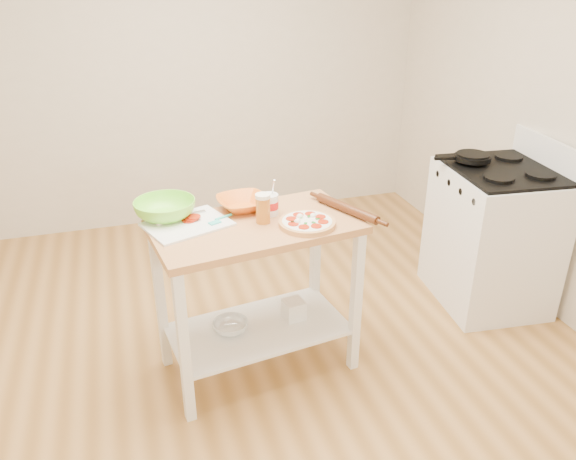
% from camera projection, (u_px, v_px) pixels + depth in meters
% --- Properties ---
extents(room_shell, '(4.04, 4.54, 2.74)m').
position_uv_depth(room_shell, '(253.00, 140.00, 2.62)').
color(room_shell, '#AF7C40').
rests_on(room_shell, ground).
extents(prep_island, '(1.11, 0.71, 0.90)m').
position_uv_depth(prep_island, '(257.00, 268.00, 2.97)').
color(prep_island, '#BE834E').
rests_on(prep_island, ground).
extents(gas_stove, '(0.71, 0.80, 1.11)m').
position_uv_depth(gas_stove, '(492.00, 235.00, 3.70)').
color(gas_stove, silver).
rests_on(gas_stove, ground).
extents(skillet, '(0.36, 0.23, 0.03)m').
position_uv_depth(skillet, '(471.00, 158.00, 3.58)').
color(skillet, black).
rests_on(skillet, gas_stove).
extents(pizza, '(0.29, 0.29, 0.05)m').
position_uv_depth(pizza, '(307.00, 222.00, 2.83)').
color(pizza, '#E6A662').
rests_on(pizza, prep_island).
extents(cutting_board, '(0.48, 0.42, 0.04)m').
position_uv_depth(cutting_board, '(186.00, 224.00, 2.83)').
color(cutting_board, white).
rests_on(cutting_board, prep_island).
extents(spatula, '(0.14, 0.10, 0.01)m').
position_uv_depth(spatula, '(219.00, 220.00, 2.86)').
color(spatula, '#39D6CC').
rests_on(spatula, cutting_board).
extents(knife, '(0.27, 0.09, 0.01)m').
position_uv_depth(knife, '(174.00, 217.00, 2.88)').
color(knife, silver).
rests_on(knife, cutting_board).
extents(orange_bowl, '(0.30, 0.30, 0.07)m').
position_uv_depth(orange_bowl, '(243.00, 203.00, 3.01)').
color(orange_bowl, orange).
rests_on(orange_bowl, prep_island).
extents(green_bowl, '(0.37, 0.37, 0.10)m').
position_uv_depth(green_bowl, '(165.00, 209.00, 2.89)').
color(green_bowl, '#7EE637').
rests_on(green_bowl, prep_island).
extents(beer_pint, '(0.08, 0.08, 0.15)m').
position_uv_depth(beer_pint, '(263.00, 208.00, 2.83)').
color(beer_pint, '#BD6B20').
rests_on(beer_pint, prep_island).
extents(yogurt_tub, '(0.09, 0.09, 0.20)m').
position_uv_depth(yogurt_tub, '(270.00, 204.00, 2.93)').
color(yogurt_tub, white).
rests_on(yogurt_tub, prep_island).
extents(rolling_pin, '(0.21, 0.40, 0.05)m').
position_uv_depth(rolling_pin, '(347.00, 209.00, 2.96)').
color(rolling_pin, '#4E2612').
rests_on(rolling_pin, prep_island).
extents(shelf_glass_bowl, '(0.20, 0.20, 0.06)m').
position_uv_depth(shelf_glass_bowl, '(231.00, 326.00, 3.09)').
color(shelf_glass_bowl, silver).
rests_on(shelf_glass_bowl, prep_island).
extents(shelf_bin, '(0.13, 0.13, 0.11)m').
position_uv_depth(shelf_bin, '(294.00, 309.00, 3.19)').
color(shelf_bin, white).
rests_on(shelf_bin, prep_island).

